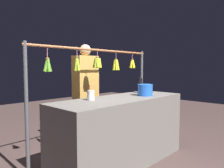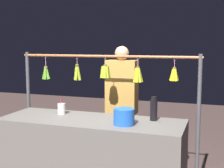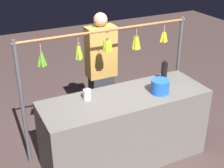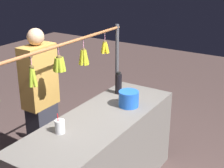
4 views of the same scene
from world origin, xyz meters
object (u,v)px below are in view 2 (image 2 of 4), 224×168
object	(u,v)px
drink_cup	(62,109)
blue_bucket	(124,117)
water_bottle	(154,109)
vendor_person	(122,110)

from	to	relation	value
drink_cup	blue_bucket	bearing A→B (deg)	164.28
water_bottle	blue_bucket	size ratio (longest dim) A/B	1.21
drink_cup	water_bottle	bearing A→B (deg)	-177.68
water_bottle	drink_cup	distance (m)	1.06
blue_bucket	drink_cup	bearing A→B (deg)	-15.72
water_bottle	vendor_person	size ratio (longest dim) A/B	0.15
drink_cup	vendor_person	distance (m)	0.88
water_bottle	vendor_person	world-z (taller)	vendor_person
water_bottle	vendor_person	bearing A→B (deg)	-50.42
drink_cup	vendor_person	size ratio (longest dim) A/B	0.11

